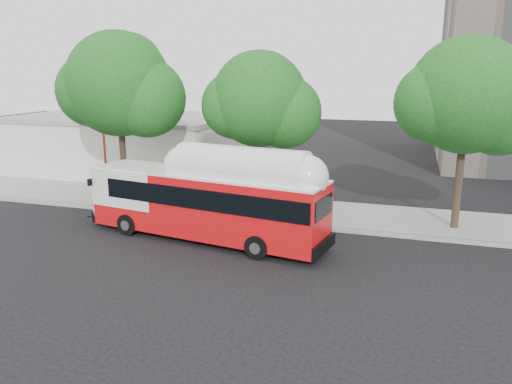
# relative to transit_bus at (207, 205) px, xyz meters

# --- Properties ---
(ground) EXTENTS (120.00, 120.00, 0.00)m
(ground) POSITION_rel_transit_bus_xyz_m (1.91, -0.91, -1.67)
(ground) COLOR black
(ground) RESTS_ON ground
(sidewalk) EXTENTS (60.00, 5.00, 0.15)m
(sidewalk) POSITION_rel_transit_bus_xyz_m (1.91, 5.59, -1.60)
(sidewalk) COLOR gray
(sidewalk) RESTS_ON ground
(curb_strip) EXTENTS (60.00, 0.30, 0.15)m
(curb_strip) POSITION_rel_transit_bus_xyz_m (1.91, 2.99, -1.60)
(curb_strip) COLOR gray
(curb_strip) RESTS_ON ground
(red_curb_segment) EXTENTS (10.00, 0.32, 0.16)m
(red_curb_segment) POSITION_rel_transit_bus_xyz_m (-1.09, 2.99, -1.59)
(red_curb_segment) COLOR maroon
(red_curb_segment) RESTS_ON ground
(street_tree_left) EXTENTS (6.67, 5.80, 9.74)m
(street_tree_left) POSITION_rel_transit_bus_xyz_m (-6.62, 4.65, 4.93)
(street_tree_left) COLOR #2D2116
(street_tree_left) RESTS_ON ground
(street_tree_mid) EXTENTS (5.75, 5.00, 8.62)m
(street_tree_mid) POSITION_rel_transit_bus_xyz_m (1.32, 5.15, 4.23)
(street_tree_mid) COLOR #2D2116
(street_tree_mid) RESTS_ON ground
(street_tree_right) EXTENTS (6.21, 5.40, 9.18)m
(street_tree_right) POSITION_rel_transit_bus_xyz_m (11.35, 4.95, 4.58)
(street_tree_right) COLOR #2D2116
(street_tree_right) RESTS_ON ground
(low_commercial_bldg) EXTENTS (16.20, 10.20, 4.25)m
(low_commercial_bldg) POSITION_rel_transit_bus_xyz_m (-12.09, 13.09, 0.48)
(low_commercial_bldg) COLOR silver
(low_commercial_bldg) RESTS_ON ground
(transit_bus) EXTENTS (12.28, 4.29, 3.58)m
(transit_bus) POSITION_rel_transit_bus_xyz_m (0.00, 0.00, 0.00)
(transit_bus) COLOR red
(transit_bus) RESTS_ON ground
(signal_pole) EXTENTS (0.13, 0.44, 4.69)m
(signal_pole) POSITION_rel_transit_bus_xyz_m (-7.56, 3.53, 0.73)
(signal_pole) COLOR #A71B11
(signal_pole) RESTS_ON ground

